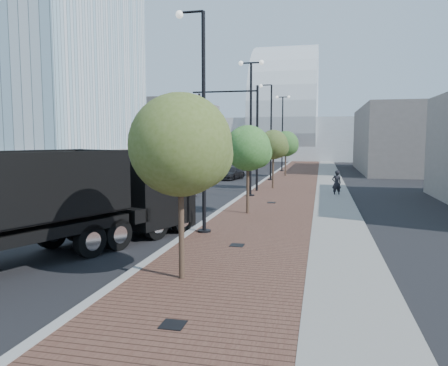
% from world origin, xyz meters
% --- Properties ---
extents(ground, '(220.00, 220.00, 0.00)m').
position_xyz_m(ground, '(0.00, 0.00, 0.00)').
color(ground, black).
extents(sidewalk, '(7.00, 140.00, 0.12)m').
position_xyz_m(sidewalk, '(3.50, 40.00, 0.06)').
color(sidewalk, '#4C2D23').
rests_on(sidewalk, ground).
extents(concrete_strip, '(2.40, 140.00, 0.13)m').
position_xyz_m(concrete_strip, '(6.20, 40.00, 0.07)').
color(concrete_strip, slate).
rests_on(concrete_strip, ground).
extents(curb, '(0.30, 140.00, 0.14)m').
position_xyz_m(curb, '(0.00, 40.00, 0.07)').
color(curb, gray).
rests_on(curb, ground).
extents(west_sidewalk, '(4.00, 140.00, 0.12)m').
position_xyz_m(west_sidewalk, '(-13.00, 40.00, 0.06)').
color(west_sidewalk, slate).
rests_on(west_sidewalk, ground).
extents(dump_truck, '(7.49, 13.61, 3.63)m').
position_xyz_m(dump_truck, '(-3.08, 6.58, 1.53)').
color(dump_truck, black).
rests_on(dump_truck, ground).
extents(white_sedan, '(3.73, 5.36, 1.67)m').
position_xyz_m(white_sedan, '(-4.79, 23.35, 0.84)').
color(white_sedan, white).
rests_on(white_sedan, ground).
extents(dark_car_mid, '(3.06, 5.19, 1.35)m').
position_xyz_m(dark_car_mid, '(-5.36, 37.18, 0.68)').
color(dark_car_mid, black).
rests_on(dark_car_mid, ground).
extents(dark_car_far, '(2.55, 4.64, 1.27)m').
position_xyz_m(dark_car_far, '(-3.53, 35.07, 0.64)').
color(dark_car_far, black).
rests_on(dark_car_far, ground).
extents(pedestrian, '(0.77, 0.62, 1.84)m').
position_xyz_m(pedestrian, '(6.43, 23.94, 0.92)').
color(pedestrian, black).
rests_on(pedestrian, ground).
extents(streetlight_1, '(1.44, 0.56, 9.21)m').
position_xyz_m(streetlight_1, '(0.49, 10.00, 4.34)').
color(streetlight_1, black).
rests_on(streetlight_1, ground).
extents(streetlight_2, '(1.72, 0.56, 9.28)m').
position_xyz_m(streetlight_2, '(0.60, 22.00, 4.82)').
color(streetlight_2, black).
rests_on(streetlight_2, ground).
extents(streetlight_3, '(1.44, 0.56, 9.21)m').
position_xyz_m(streetlight_3, '(0.49, 34.00, 4.34)').
color(streetlight_3, black).
rests_on(streetlight_3, ground).
extents(streetlight_4, '(1.72, 0.56, 9.28)m').
position_xyz_m(streetlight_4, '(0.60, 46.00, 4.82)').
color(streetlight_4, black).
rests_on(streetlight_4, ground).
extents(traffic_mast, '(5.09, 0.20, 8.00)m').
position_xyz_m(traffic_mast, '(-0.30, 25.00, 4.98)').
color(traffic_mast, black).
rests_on(traffic_mast, ground).
extents(tree_0, '(2.84, 2.84, 5.27)m').
position_xyz_m(tree_0, '(1.65, 4.02, 3.84)').
color(tree_0, '#382619').
rests_on(tree_0, ground).
extents(tree_1, '(2.44, 2.40, 4.74)m').
position_xyz_m(tree_1, '(1.65, 15.02, 3.53)').
color(tree_1, '#382619').
rests_on(tree_1, ground).
extents(tree_2, '(2.39, 2.35, 4.76)m').
position_xyz_m(tree_2, '(1.65, 27.02, 3.57)').
color(tree_2, '#382619').
rests_on(tree_2, ground).
extents(tree_3, '(2.71, 2.71, 4.90)m').
position_xyz_m(tree_3, '(1.65, 39.02, 3.54)').
color(tree_3, '#382619').
rests_on(tree_3, ground).
extents(tower_podium, '(19.00, 19.00, 3.00)m').
position_xyz_m(tower_podium, '(-24.00, 32.00, 1.50)').
color(tower_podium, slate).
rests_on(tower_podium, ground).
extents(convention_center, '(50.00, 30.00, 50.00)m').
position_xyz_m(convention_center, '(-2.00, 85.00, 6.00)').
color(convention_center, '#B1B8BC').
rests_on(convention_center, ground).
extents(commercial_block_nw, '(14.00, 20.00, 10.00)m').
position_xyz_m(commercial_block_nw, '(-20.00, 60.00, 5.00)').
color(commercial_block_nw, '#66605C').
rests_on(commercial_block_nw, ground).
extents(commercial_block_ne, '(12.00, 22.00, 8.00)m').
position_xyz_m(commercial_block_ne, '(16.00, 50.00, 4.00)').
color(commercial_block_ne, '#605956').
rests_on(commercial_block_ne, ground).
extents(utility_cover_0, '(0.50, 0.50, 0.02)m').
position_xyz_m(utility_cover_0, '(2.40, 1.00, 0.13)').
color(utility_cover_0, black).
rests_on(utility_cover_0, sidewalk).
extents(utility_cover_1, '(0.50, 0.50, 0.02)m').
position_xyz_m(utility_cover_1, '(2.40, 8.00, 0.13)').
color(utility_cover_1, black).
rests_on(utility_cover_1, sidewalk).
extents(utility_cover_2, '(0.50, 0.50, 0.02)m').
position_xyz_m(utility_cover_2, '(2.40, 19.00, 0.13)').
color(utility_cover_2, black).
rests_on(utility_cover_2, sidewalk).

